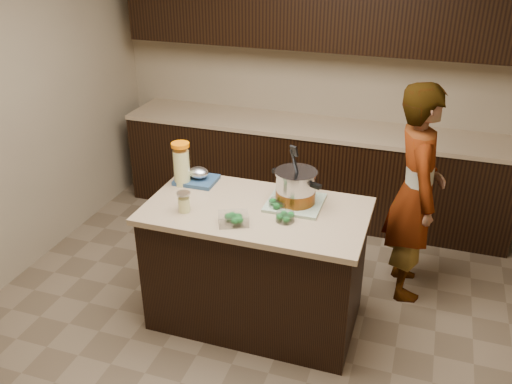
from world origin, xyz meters
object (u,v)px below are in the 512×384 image
island (256,265)px  person (416,193)px  stock_pot (296,189)px  lemonade_pitcher (182,166)px

island → person: 1.27m
stock_pot → person: (0.75, 0.58, -0.19)m
island → stock_pot: bearing=31.5°
stock_pot → lemonade_pitcher: (-0.84, 0.04, 0.03)m
stock_pot → lemonade_pitcher: bearing=-158.7°
island → lemonade_pitcher: bearing=163.7°
island → person: (0.98, 0.72, 0.37)m
stock_pot → lemonade_pitcher: stock_pot is taller
stock_pot → person: size_ratio=0.24×
stock_pot → lemonade_pitcher: size_ratio=1.27×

